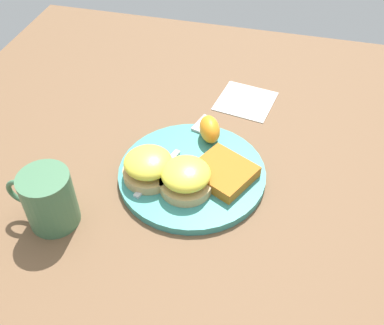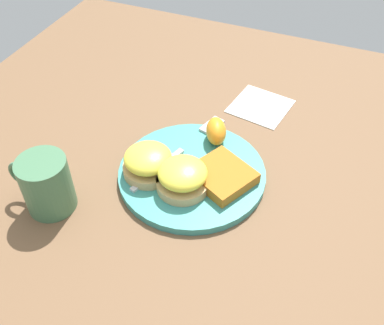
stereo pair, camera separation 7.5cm
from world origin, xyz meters
name	(u,v)px [view 1 (the left image)]	position (x,y,z in m)	size (l,w,h in m)	color
ground_plane	(192,176)	(0.00, 0.00, 0.00)	(1.10, 1.10, 0.00)	brown
plate	(192,174)	(0.00, 0.00, 0.01)	(0.25, 0.25, 0.01)	teal
sandwich_benedict_left	(148,166)	(0.07, 0.03, 0.04)	(0.09, 0.09, 0.05)	tan
sandwich_benedict_right	(188,178)	(0.00, 0.04, 0.04)	(0.09, 0.09, 0.05)	tan
hashbrown_patty	(223,173)	(-0.05, 0.00, 0.02)	(0.09, 0.09, 0.02)	#AF651D
orange_wedge	(210,129)	(-0.01, -0.09, 0.04)	(0.06, 0.04, 0.04)	orange
fork	(181,148)	(0.03, -0.05, 0.02)	(0.09, 0.24, 0.00)	silver
cup	(49,199)	(0.19, 0.14, 0.05)	(0.11, 0.08, 0.10)	#42704C
napkin	(246,101)	(-0.05, -0.24, 0.00)	(0.11, 0.11, 0.00)	white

